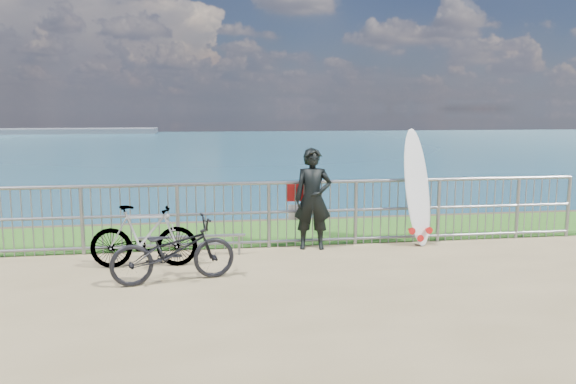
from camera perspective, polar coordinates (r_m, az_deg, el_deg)
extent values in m
plane|color=#265D19|center=(10.65, 0.02, -4.07)|extent=(120.00, 120.00, 0.00)
cube|color=brown|center=(12.55, -0.84, -14.14)|extent=(120.00, 0.30, 5.00)
plane|color=#24576E|center=(97.86, -7.86, 4.09)|extent=(260.00, 260.00, 0.00)
cube|color=#565E68|center=(182.24, -24.32, 5.64)|extent=(70.00, 12.00, 1.50)
cylinder|color=gray|center=(9.39, 1.05, 0.99)|extent=(10.00, 0.06, 0.06)
cylinder|color=gray|center=(9.47, 1.05, -1.98)|extent=(10.00, 0.05, 0.05)
cylinder|color=gray|center=(9.57, 1.04, -4.95)|extent=(10.00, 0.05, 0.05)
cylinder|color=gray|center=(9.54, -20.18, -2.77)|extent=(0.06, 0.06, 1.10)
cylinder|color=gray|center=(9.35, -11.13, -2.61)|extent=(0.06, 0.06, 1.10)
cylinder|color=gray|center=(9.41, -1.96, -2.39)|extent=(0.06, 0.06, 1.10)
cylinder|color=gray|center=(9.70, 6.88, -2.12)|extent=(0.06, 0.06, 1.10)
cylinder|color=gray|center=(10.20, 15.03, -1.83)|extent=(0.06, 0.06, 1.10)
cylinder|color=gray|center=(10.89, 22.27, -1.53)|extent=(0.06, 0.06, 1.10)
cylinder|color=gray|center=(11.44, 26.57, -1.35)|extent=(0.06, 0.06, 1.10)
cube|color=red|center=(9.48, 1.11, -0.04)|extent=(0.42, 0.02, 0.30)
cube|color=white|center=(9.47, 1.11, -0.04)|extent=(0.38, 0.01, 0.08)
cube|color=white|center=(9.53, 1.10, -2.06)|extent=(0.36, 0.02, 0.26)
imported|color=black|center=(9.30, 2.55, -0.70)|extent=(0.67, 0.49, 1.68)
ellipsoid|color=white|center=(9.82, 12.99, 0.51)|extent=(0.65, 0.62, 2.00)
cone|color=red|center=(9.77, 12.28, -3.77)|extent=(0.12, 0.22, 0.12)
cone|color=red|center=(9.89, 13.93, -3.69)|extent=(0.12, 0.22, 0.12)
cone|color=red|center=(9.86, 13.08, -4.47)|extent=(0.12, 0.22, 0.12)
imported|color=black|center=(7.73, -11.57, -5.81)|extent=(1.75, 0.93, 0.88)
imported|color=black|center=(8.53, -14.43, -4.38)|extent=(1.56, 0.50, 0.93)
cylinder|color=gray|center=(9.00, -9.68, -4.48)|extent=(1.67, 0.05, 0.05)
cylinder|color=gray|center=(9.08, -14.32, -5.56)|extent=(0.04, 0.04, 0.32)
cylinder|color=gray|center=(9.05, -4.99, -5.37)|extent=(0.04, 0.04, 0.32)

